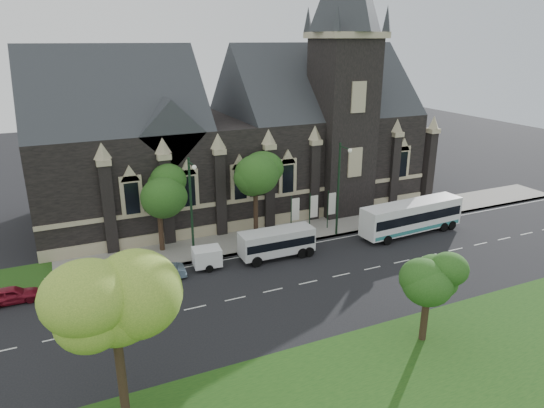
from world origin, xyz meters
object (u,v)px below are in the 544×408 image
street_lamp_mid (192,205)px  box_trailer (207,257)px  banner_flag_center (313,209)px  sedan (158,271)px  tree_walk_left (160,189)px  tree_park_near (118,304)px  shuttle_bus (277,242)px  car_far_white (85,283)px  street_lamp_near (340,185)px  banner_flag_right (330,206)px  banner_flag_left (294,212)px  tour_coach (412,217)px  tree_park_east (430,271)px  car_far_red (12,295)px  tree_walk_right (257,176)px

street_lamp_mid → box_trailer: bearing=-65.6°
banner_flag_center → sedan: 16.28m
tree_walk_left → banner_flag_center: (14.08, -1.70, -3.35)m
tree_park_near → sedan: tree_park_near is taller
shuttle_bus → car_far_white: shuttle_bus is taller
street_lamp_near → banner_flag_right: bearing=81.4°
banner_flag_left → banner_flag_right: bearing=0.0°
banner_flag_right → tour_coach: bearing=-33.3°
tree_park_east → tour_coach: tree_park_east is taller
tree_park_east → tour_coach: size_ratio=0.57×
banner_flag_left → street_lamp_near: bearing=-27.2°
box_trailer → tree_park_east: bearing=-52.1°
banner_flag_center → car_far_red: banner_flag_center is taller
sedan → car_far_white: car_far_white is taller
tree_walk_right → street_lamp_mid: size_ratio=0.87×
tree_park_near → banner_flag_center: size_ratio=2.14×
tree_walk_left → tour_coach: tree_walk_left is taller
tree_walk_right → car_far_red: (-20.89, -4.64, -5.21)m
street_lamp_near → banner_flag_right: 3.34m
banner_flag_right → tree_park_near: bearing=-141.1°
tree_walk_right → tour_coach: bearing=-23.8°
tree_park_near → tree_walk_left: bearing=72.9°
tree_park_east → banner_flag_left: bearing=89.7°
box_trailer → car_far_white: 9.41m
tree_walk_right → sedan: bearing=-152.9°
shuttle_bus → sedan: size_ratio=1.51×
car_far_red → car_far_white: bearing=-95.5°
tour_coach → car_far_white: 29.56m
car_far_white → tree_park_near: bearing=176.6°
tree_walk_right → banner_flag_right: bearing=-13.6°
box_trailer → street_lamp_mid: bearing=119.9°
street_lamp_near → tour_coach: size_ratio=0.82×
tree_walk_right → car_far_white: bearing=-162.0°
tree_park_near → banner_flag_center: tree_park_near is taller
sedan → car_far_white: bearing=92.6°
box_trailer → banner_flag_center: bearing=21.5°
tree_park_near → banner_flag_center: bearing=41.5°
tree_walk_right → tree_walk_left: bearing=-179.9°
tree_park_near → shuttle_bus: bearing=43.8°
tree_park_near → banner_flag_center: (20.06, 17.77, -4.03)m
tree_walk_right → tree_walk_left: (-9.01, -0.01, -0.08)m
street_lamp_mid → tour_coach: (20.78, -2.35, -3.38)m
street_lamp_near → shuttle_bus: (-7.25, -1.94, -3.66)m
car_far_red → banner_flag_left: bearing=-82.2°
tree_park_east → banner_flag_left: 18.46m
banner_flag_left → tour_coach: size_ratio=0.37×
box_trailer → car_far_red: 14.34m
tree_park_near → box_trailer: bearing=59.7°
tree_walk_right → banner_flag_left: size_ratio=1.95×
tree_walk_left → street_lamp_near: (15.80, -3.61, -0.62)m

